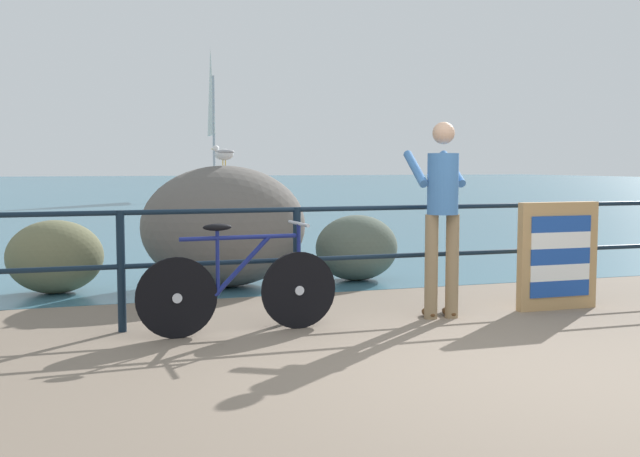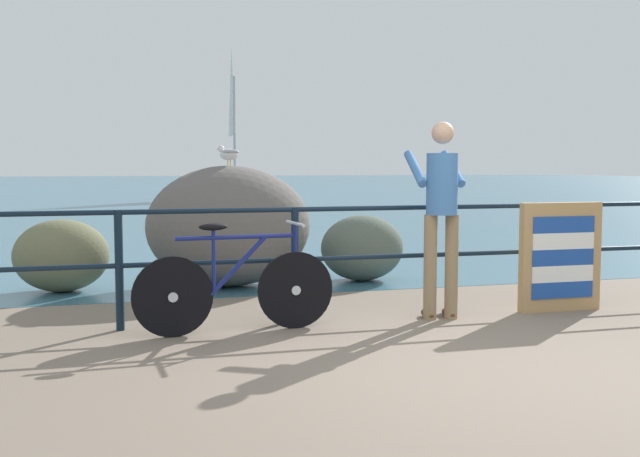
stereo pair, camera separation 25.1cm
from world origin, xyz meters
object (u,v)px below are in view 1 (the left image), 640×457
Objects in this scene: folded_deckchair_stack at (558,256)px; breakwater_boulder_left at (55,257)px; bicycle at (240,287)px; seagull at (224,153)px; breakwater_boulder_main at (224,226)px; person_at_railing at (442,210)px; breakwater_boulder_right at (357,248)px; sailboat at (214,182)px.

folded_deckchair_stack is 1.01× the size of breakwater_boulder_left.
bicycle is 5.62× the size of seagull.
folded_deckchair_stack is at bearing -170.52° from seagull.
breakwater_boulder_left is at bearing 176.66° from breakwater_boulder_main.
folded_deckchair_stack is 3.66m from breakwater_boulder_main.
breakwater_boulder_left is at bearing 152.39° from folded_deckchair_stack.
breakwater_boulder_left is (-3.40, 2.46, -0.59)m from person_at_railing.
folded_deckchair_stack is 5.26m from breakwater_boulder_left.
folded_deckchair_stack reaches higher than breakwater_boulder_left.
person_at_railing reaches higher than breakwater_boulder_left.
person_at_railing is 0.94× the size of breakwater_boulder_main.
person_at_railing is 2.41m from breakwater_boulder_right.
breakwater_boulder_left is 22.26m from sailboat.
seagull is at bearing -1.54° from breakwater_boulder_left.
sailboat is (3.88, 24.13, 0.32)m from bicycle.
folded_deckchair_stack is 3.82m from seagull.
sailboat is (3.55, 21.64, -0.82)m from seagull.
sailboat is at bearing 77.56° from bicycle.
breakwater_boulder_left is at bearing 177.98° from breakwater_boulder_right.
person_at_railing reaches higher than bicycle.
person_at_railing reaches higher than folded_deckchair_stack.
breakwater_boulder_main is at bearing -7.61° from sailboat.
breakwater_boulder_left is (-1.52, 2.53, 0.01)m from bicycle.
breakwater_boulder_left is at bearing 117.69° from bicycle.
person_at_railing is (1.88, 0.07, 0.60)m from bicycle.
folded_deckchair_stack is 0.17× the size of sailboat.
bicycle is 3.09m from breakwater_boulder_right.
seagull is (0.01, 0.06, 0.83)m from breakwater_boulder_main.
folded_deckchair_stack is at bearing -62.47° from breakwater_boulder_right.
person_at_railing reaches higher than breakwater_boulder_right.
person_at_railing is 2.84m from breakwater_boulder_main.
bicycle reaches higher than breakwater_boulder_left.
bicycle is at bearing -7.43° from sailboat.
breakwater_boulder_main reaches higher than folded_deckchair_stack.
seagull is (-2.80, 2.39, 1.01)m from folded_deckchair_stack.
breakwater_boulder_right is 0.16× the size of sailboat.
breakwater_boulder_main reaches higher than breakwater_boulder_left.
bicycle reaches higher than breakwater_boulder_right.
seagull is at bearing 38.82° from person_at_railing.
person_at_railing is at bearing 172.52° from seagull.
bicycle is at bearing 98.34° from person_at_railing.
breakwater_boulder_right is 3.35× the size of seagull.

